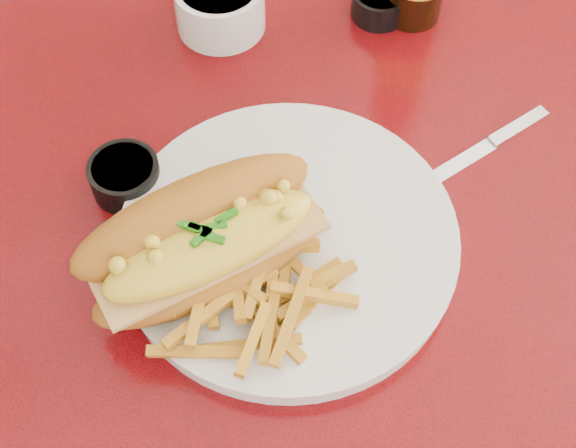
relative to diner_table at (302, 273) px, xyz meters
name	(u,v)px	position (x,y,z in m)	size (l,w,h in m)	color
ground	(297,440)	(0.00, 0.00, -0.61)	(8.00, 8.00, 0.00)	silver
diner_table	(302,273)	(0.00, 0.00, 0.00)	(1.23, 0.83, 0.77)	#BB0B12
booth_bench_far	(138,25)	(0.00, 0.81, -0.32)	(1.20, 0.51, 0.90)	maroon
dinner_plate	(288,240)	(-0.04, -0.05, 0.17)	(0.36, 0.36, 0.02)	silver
mac_hoagie	(205,240)	(-0.12, -0.05, 0.22)	(0.23, 0.13, 0.10)	#A6621A
fries_pile	(254,296)	(-0.09, -0.11, 0.20)	(0.13, 0.11, 0.04)	gold
fork	(318,166)	(0.02, 0.01, 0.18)	(0.05, 0.13, 0.00)	silver
gravy_ramekin	(220,5)	(0.01, 0.25, 0.19)	(0.13, 0.13, 0.06)	silver
sauce_cup_left	(125,176)	(-0.16, 0.07, 0.18)	(0.09, 0.09, 0.03)	black
sauce_cup_right	(380,2)	(0.18, 0.20, 0.18)	(0.07, 0.07, 0.03)	black
knife	(485,147)	(0.19, -0.02, 0.16)	(0.20, 0.06, 0.01)	silver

